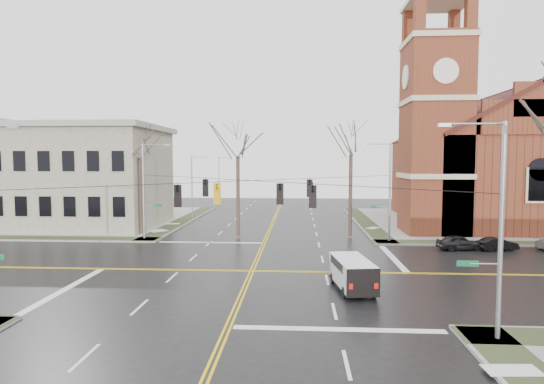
# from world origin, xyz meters

# --- Properties ---
(ground) EXTENTS (120.00, 120.00, 0.00)m
(ground) POSITION_xyz_m (0.00, 0.00, 0.00)
(ground) COLOR black
(ground) RESTS_ON ground
(sidewalks) EXTENTS (80.00, 80.00, 0.17)m
(sidewalks) POSITION_xyz_m (0.00, 0.00, 0.08)
(sidewalks) COLOR gray
(sidewalks) RESTS_ON ground
(road_markings) EXTENTS (100.00, 100.00, 0.01)m
(road_markings) POSITION_xyz_m (0.00, 0.00, 0.01)
(road_markings) COLOR gold
(road_markings) RESTS_ON ground
(church) EXTENTS (24.28, 27.48, 27.50)m
(church) POSITION_xyz_m (24.76, 24.78, 8.43)
(church) COLOR brown
(church) RESTS_ON ground
(civic_building_a) EXTENTS (18.00, 14.00, 11.00)m
(civic_building_a) POSITION_xyz_m (-22.00, 20.00, 5.50)
(civic_building_a) COLOR gray
(civic_building_a) RESTS_ON ground
(signal_pole_ne) EXTENTS (2.75, 0.22, 9.00)m
(signal_pole_ne) POSITION_xyz_m (11.32, 11.50, 4.95)
(signal_pole_ne) COLOR gray
(signal_pole_ne) RESTS_ON ground
(signal_pole_nw) EXTENTS (2.75, 0.22, 9.00)m
(signal_pole_nw) POSITION_xyz_m (-11.32, 11.50, 4.95)
(signal_pole_nw) COLOR gray
(signal_pole_nw) RESTS_ON ground
(signal_pole_se) EXTENTS (2.75, 0.22, 9.00)m
(signal_pole_se) POSITION_xyz_m (11.32, -11.50, 4.95)
(signal_pole_se) COLOR gray
(signal_pole_se) RESTS_ON ground
(span_wires) EXTENTS (23.02, 23.02, 0.03)m
(span_wires) POSITION_xyz_m (0.00, 0.00, 6.20)
(span_wires) COLOR black
(span_wires) RESTS_ON ground
(traffic_signals) EXTENTS (8.21, 8.26, 1.30)m
(traffic_signals) POSITION_xyz_m (-0.00, -0.67, 5.45)
(traffic_signals) COLOR black
(traffic_signals) RESTS_ON ground
(streetlight_north_a) EXTENTS (2.30, 0.20, 8.00)m
(streetlight_north_a) POSITION_xyz_m (-10.65, 28.00, 4.47)
(streetlight_north_a) COLOR gray
(streetlight_north_a) RESTS_ON ground
(streetlight_north_b) EXTENTS (2.30, 0.20, 8.00)m
(streetlight_north_b) POSITION_xyz_m (-10.65, 48.00, 4.47)
(streetlight_north_b) COLOR gray
(streetlight_north_b) RESTS_ON ground
(cargo_van) EXTENTS (2.48, 4.95, 1.80)m
(cargo_van) POSITION_xyz_m (6.30, -3.97, 1.07)
(cargo_van) COLOR white
(cargo_van) RESTS_ON ground
(parked_car_a) EXTENTS (3.86, 1.94, 1.26)m
(parked_car_a) POSITION_xyz_m (16.76, 8.39, 0.63)
(parked_car_a) COLOR black
(parked_car_a) RESTS_ON ground
(parked_car_b) EXTENTS (3.48, 1.80, 1.09)m
(parked_car_b) POSITION_xyz_m (19.88, 8.33, 0.55)
(parked_car_b) COLOR black
(parked_car_b) RESTS_ON ground
(tree_nw_far) EXTENTS (4.00, 4.00, 11.53)m
(tree_nw_far) POSITION_xyz_m (-12.80, 14.28, 8.35)
(tree_nw_far) COLOR #372B23
(tree_nw_far) RESTS_ON ground
(tree_nw_near) EXTENTS (4.00, 4.00, 11.76)m
(tree_nw_near) POSITION_xyz_m (-2.75, 13.31, 8.51)
(tree_nw_near) COLOR #372B23
(tree_nw_near) RESTS_ON ground
(tree_ne) EXTENTS (4.00, 4.00, 11.97)m
(tree_ne) POSITION_xyz_m (8.22, 14.14, 8.66)
(tree_ne) COLOR #372B23
(tree_ne) RESTS_ON ground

